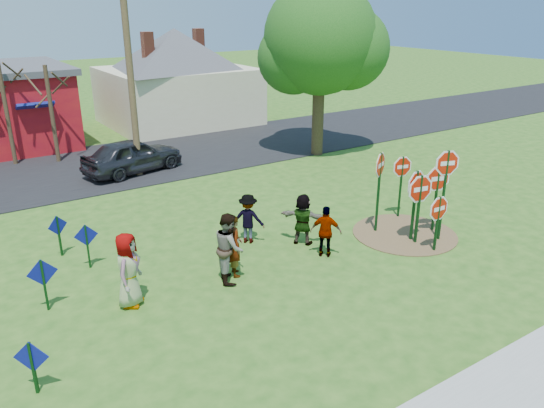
{
  "coord_description": "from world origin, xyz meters",
  "views": [
    {
      "loc": [
        -7.28,
        -11.28,
        6.74
      ],
      "look_at": [
        0.55,
        0.51,
        1.35
      ],
      "focal_mm": 35.0,
      "sensor_mm": 36.0,
      "label": 1
    }
  ],
  "objects_px": {
    "stop_sign_a": "(420,195)",
    "utility_pole": "(129,63)",
    "stop_sign_b": "(380,172)",
    "stop_sign_d": "(402,172)",
    "leafy_tree": "(322,44)",
    "person_b": "(235,246)",
    "stop_sign_c": "(446,175)",
    "suv": "(133,155)",
    "person_a": "(128,270)"
  },
  "relations": [
    {
      "from": "stop_sign_c",
      "to": "utility_pole",
      "type": "height_order",
      "value": "utility_pole"
    },
    {
      "from": "person_a",
      "to": "person_b",
      "type": "bearing_deg",
      "value": -52.04
    },
    {
      "from": "stop_sign_a",
      "to": "stop_sign_d",
      "type": "bearing_deg",
      "value": 66.93
    },
    {
      "from": "stop_sign_a",
      "to": "stop_sign_d",
      "type": "xyz_separation_m",
      "value": [
        1.09,
        1.74,
        0.05
      ]
    },
    {
      "from": "person_a",
      "to": "leafy_tree",
      "type": "xyz_separation_m",
      "value": [
        12.12,
        8.15,
        4.11
      ]
    },
    {
      "from": "stop_sign_b",
      "to": "stop_sign_a",
      "type": "bearing_deg",
      "value": -99.69
    },
    {
      "from": "utility_pole",
      "to": "leafy_tree",
      "type": "xyz_separation_m",
      "value": [
        8.34,
        -1.48,
        0.49
      ]
    },
    {
      "from": "stop_sign_c",
      "to": "stop_sign_d",
      "type": "xyz_separation_m",
      "value": [
        0.33,
        1.98,
        -0.48
      ]
    },
    {
      "from": "stop_sign_a",
      "to": "stop_sign_d",
      "type": "distance_m",
      "value": 2.05
    },
    {
      "from": "person_b",
      "to": "stop_sign_b",
      "type": "bearing_deg",
      "value": -72.14
    },
    {
      "from": "stop_sign_c",
      "to": "suv",
      "type": "bearing_deg",
      "value": 133.2
    },
    {
      "from": "person_b",
      "to": "leafy_tree",
      "type": "xyz_separation_m",
      "value": [
        9.31,
        8.22,
        4.19
      ]
    },
    {
      "from": "person_b",
      "to": "suv",
      "type": "bearing_deg",
      "value": 12.61
    },
    {
      "from": "utility_pole",
      "to": "stop_sign_b",
      "type": "bearing_deg",
      "value": -66.99
    },
    {
      "from": "person_a",
      "to": "utility_pole",
      "type": "height_order",
      "value": "utility_pole"
    },
    {
      "from": "stop_sign_c",
      "to": "person_a",
      "type": "distance_m",
      "value": 9.24
    },
    {
      "from": "stop_sign_b",
      "to": "stop_sign_d",
      "type": "distance_m",
      "value": 1.58
    },
    {
      "from": "person_b",
      "to": "utility_pole",
      "type": "height_order",
      "value": "utility_pole"
    },
    {
      "from": "person_a",
      "to": "leafy_tree",
      "type": "relative_size",
      "value": 0.24
    },
    {
      "from": "suv",
      "to": "stop_sign_d",
      "type": "bearing_deg",
      "value": -162.89
    },
    {
      "from": "person_b",
      "to": "utility_pole",
      "type": "bearing_deg",
      "value": 12.01
    },
    {
      "from": "stop_sign_d",
      "to": "utility_pole",
      "type": "distance_m",
      "value": 11.18
    },
    {
      "from": "stop_sign_a",
      "to": "person_a",
      "type": "height_order",
      "value": "stop_sign_a"
    },
    {
      "from": "stop_sign_d",
      "to": "person_b",
      "type": "relative_size",
      "value": 1.33
    },
    {
      "from": "suv",
      "to": "utility_pole",
      "type": "height_order",
      "value": "utility_pole"
    },
    {
      "from": "stop_sign_b",
      "to": "person_a",
      "type": "height_order",
      "value": "stop_sign_b"
    },
    {
      "from": "stop_sign_a",
      "to": "suv",
      "type": "xyz_separation_m",
      "value": [
        -4.56,
        11.44,
        -0.78
      ]
    },
    {
      "from": "person_b",
      "to": "utility_pole",
      "type": "xyz_separation_m",
      "value": [
        0.97,
        9.7,
        3.7
      ]
    },
    {
      "from": "stop_sign_b",
      "to": "stop_sign_c",
      "type": "height_order",
      "value": "stop_sign_c"
    },
    {
      "from": "stop_sign_a",
      "to": "utility_pole",
      "type": "xyz_separation_m",
      "value": [
        -4.5,
        10.97,
        3.0
      ]
    },
    {
      "from": "utility_pole",
      "to": "stop_sign_d",
      "type": "bearing_deg",
      "value": -58.8
    },
    {
      "from": "stop_sign_a",
      "to": "utility_pole",
      "type": "bearing_deg",
      "value": 121.33
    },
    {
      "from": "person_a",
      "to": "utility_pole",
      "type": "xyz_separation_m",
      "value": [
        3.78,
        9.63,
        3.62
      ]
    },
    {
      "from": "person_a",
      "to": "leafy_tree",
      "type": "bearing_deg",
      "value": -16.62
    },
    {
      "from": "person_a",
      "to": "suv",
      "type": "height_order",
      "value": "person_a"
    },
    {
      "from": "stop_sign_a",
      "to": "stop_sign_c",
      "type": "height_order",
      "value": "stop_sign_c"
    },
    {
      "from": "leafy_tree",
      "to": "person_b",
      "type": "bearing_deg",
      "value": -138.55
    },
    {
      "from": "stop_sign_b",
      "to": "stop_sign_d",
      "type": "relative_size",
      "value": 1.21
    },
    {
      "from": "stop_sign_c",
      "to": "person_a",
      "type": "relative_size",
      "value": 1.6
    },
    {
      "from": "suv",
      "to": "leafy_tree",
      "type": "bearing_deg",
      "value": -116.19
    },
    {
      "from": "stop_sign_d",
      "to": "leafy_tree",
      "type": "relative_size",
      "value": 0.29
    },
    {
      "from": "stop_sign_d",
      "to": "person_a",
      "type": "bearing_deg",
      "value": -164.52
    },
    {
      "from": "utility_pole",
      "to": "stop_sign_a",
      "type": "bearing_deg",
      "value": -67.7
    },
    {
      "from": "stop_sign_c",
      "to": "stop_sign_a",
      "type": "bearing_deg",
      "value": -178.67
    },
    {
      "from": "stop_sign_b",
      "to": "utility_pole",
      "type": "xyz_separation_m",
      "value": [
        -4.11,
        9.69,
        2.59
      ]
    },
    {
      "from": "stop_sign_a",
      "to": "utility_pole",
      "type": "relative_size",
      "value": 0.26
    },
    {
      "from": "person_a",
      "to": "stop_sign_d",
      "type": "bearing_deg",
      "value": -48.1
    },
    {
      "from": "stop_sign_c",
      "to": "suv",
      "type": "height_order",
      "value": "stop_sign_c"
    },
    {
      "from": "stop_sign_c",
      "to": "suv",
      "type": "xyz_separation_m",
      "value": [
        -5.32,
        11.67,
        -1.32
      ]
    },
    {
      "from": "suv",
      "to": "utility_pole",
      "type": "relative_size",
      "value": 0.49
    }
  ]
}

